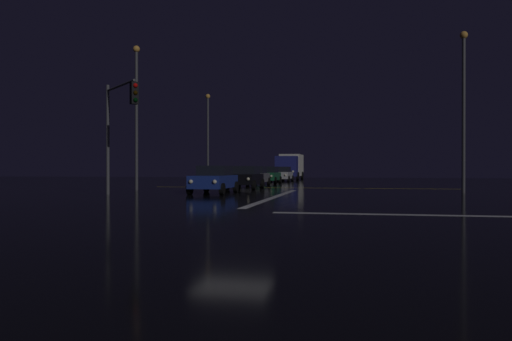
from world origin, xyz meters
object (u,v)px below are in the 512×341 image
(sedan_green, at_px, (268,175))
(traffic_signal_nw, at_px, (119,116))
(sedan_blue, at_px, (214,179))
(sedan_silver, at_px, (282,174))
(box_truck, at_px, (290,166))
(streetlamp_left_far, at_px, (208,131))
(streetlamp_left_near, at_px, (136,107))
(streetlamp_right_near, at_px, (464,100))
(sedan_gray, at_px, (255,176))
(sedan_black, at_px, (246,177))

(sedan_green, height_order, traffic_signal_nw, traffic_signal_nw)
(sedan_blue, height_order, traffic_signal_nw, traffic_signal_nw)
(sedan_silver, xyz_separation_m, box_truck, (-0.13, 7.70, 0.91))
(sedan_silver, distance_m, streetlamp_left_far, 9.80)
(sedan_blue, distance_m, sedan_green, 18.51)
(box_truck, bearing_deg, sedan_silver, -89.06)
(sedan_silver, xyz_separation_m, streetlamp_left_far, (-6.20, -6.37, 4.12))
(streetlamp_left_far, bearing_deg, streetlamp_left_near, -90.00)
(sedan_silver, bearing_deg, sedan_blue, -90.47)
(traffic_signal_nw, bearing_deg, box_truck, 83.54)
(sedan_silver, xyz_separation_m, traffic_signal_nw, (-4.26, -28.81, 3.29))
(sedan_green, xyz_separation_m, streetlamp_left_near, (-5.88, -15.62, 4.55))
(streetlamp_right_near, bearing_deg, streetlamp_left_far, 141.16)
(sedan_green, distance_m, traffic_signal_nw, 22.66)
(sedan_blue, bearing_deg, traffic_signal_nw, -138.69)
(streetlamp_right_near, bearing_deg, sedan_green, 131.84)
(sedan_gray, relative_size, sedan_green, 1.00)
(sedan_green, height_order, streetlamp_left_near, streetlamp_left_near)
(streetlamp_left_far, bearing_deg, sedan_silver, 45.78)
(sedan_blue, xyz_separation_m, traffic_signal_nw, (-4.05, -3.56, 3.29))
(streetlamp_left_far, bearing_deg, sedan_gray, -47.82)
(sedan_blue, relative_size, streetlamp_left_near, 0.46)
(sedan_silver, relative_size, box_truck, 0.52)
(sedan_gray, xyz_separation_m, streetlamp_left_far, (-5.83, 6.43, 4.12))
(streetlamp_left_far, height_order, streetlamp_right_near, streetlamp_right_near)
(sedan_black, xyz_separation_m, sedan_green, (-0.46, 11.79, 0.00))
(streetlamp_left_far, bearing_deg, traffic_signal_nw, -85.05)
(sedan_black, distance_m, box_truck, 26.25)
(sedan_silver, height_order, box_truck, box_truck)
(streetlamp_left_near, bearing_deg, sedan_gray, 58.65)
(sedan_gray, relative_size, box_truck, 0.52)
(sedan_blue, xyz_separation_m, sedan_gray, (-0.17, 12.45, 0.00))
(sedan_black, distance_m, streetlamp_left_far, 14.33)
(sedan_blue, relative_size, sedan_green, 1.00)
(sedan_black, distance_m, sedan_silver, 18.54)
(streetlamp_left_near, bearing_deg, traffic_signal_nw, -73.22)
(sedan_gray, distance_m, streetlamp_right_near, 17.58)
(sedan_silver, distance_m, streetlamp_left_near, 23.66)
(traffic_signal_nw, distance_m, streetlamp_right_near, 19.09)
(sedan_black, distance_m, traffic_signal_nw, 11.65)
(sedan_gray, bearing_deg, streetlamp_left_far, 132.18)
(traffic_signal_nw, bearing_deg, sedan_silver, 81.60)
(sedan_gray, height_order, streetlamp_right_near, streetlamp_right_near)
(streetlamp_right_near, bearing_deg, sedan_silver, 121.43)
(box_truck, xyz_separation_m, streetlamp_right_near, (13.80, -30.07, 3.59))
(sedan_black, relative_size, streetlamp_right_near, 0.47)
(sedan_black, distance_m, streetlamp_left_near, 8.70)
(sedan_gray, relative_size, sedan_silver, 1.00)
(box_truck, bearing_deg, traffic_signal_nw, -96.46)
(sedan_black, height_order, traffic_signal_nw, traffic_signal_nw)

